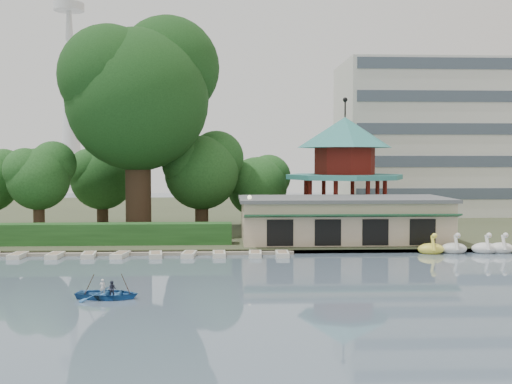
{
  "coord_description": "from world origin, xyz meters",
  "views": [
    {
      "loc": [
        -0.52,
        -34.76,
        7.77
      ],
      "look_at": [
        2.0,
        18.0,
        5.0
      ],
      "focal_mm": 45.0,
      "sensor_mm": 36.0,
      "label": 1
    }
  ],
  "objects": [
    {
      "name": "office_building",
      "position": [
        32.67,
        49.0,
        9.73
      ],
      "size": [
        38.0,
        18.0,
        20.0
      ],
      "color": "silver",
      "rests_on": "shore"
    },
    {
      "name": "rowboat_with_passengers",
      "position": [
        -7.08,
        0.8,
        0.51
      ],
      "size": [
        5.32,
        4.15,
        2.01
      ],
      "color": "#2C67A8",
      "rests_on": "ground"
    },
    {
      "name": "small_trees",
      "position": [
        -11.2,
        32.12,
        6.04
      ],
      "size": [
        39.78,
        16.5,
        10.3
      ],
      "color": "#3A281C",
      "rests_on": "shore"
    },
    {
      "name": "lamp_post",
      "position": [
        1.5,
        19.0,
        3.34
      ],
      "size": [
        0.36,
        0.36,
        4.28
      ],
      "color": "black",
      "rests_on": "shore"
    },
    {
      "name": "ground_plane",
      "position": [
        0.0,
        0.0,
        0.0
      ],
      "size": [
        220.0,
        220.0,
        0.0
      ],
      "primitive_type": "plane",
      "color": "slate",
      "rests_on": "ground"
    },
    {
      "name": "pavilion",
      "position": [
        12.0,
        32.0,
        7.48
      ],
      "size": [
        12.4,
        12.4,
        13.5
      ],
      "color": "beige",
      "rests_on": "shore"
    },
    {
      "name": "embankment",
      "position": [
        0.0,
        17.3,
        0.15
      ],
      "size": [
        220.0,
        0.6,
        0.3
      ],
      "primitive_type": "cube",
      "color": "gray",
      "rests_on": "ground"
    },
    {
      "name": "swan_boats",
      "position": [
        21.46,
        16.66,
        0.4
      ],
      "size": [
        12.57,
        2.01,
        1.92
      ],
      "color": "#FCEE4D",
      "rests_on": "ground"
    },
    {
      "name": "boathouse",
      "position": [
        10.0,
        21.97,
        2.37
      ],
      "size": [
        18.6,
        9.39,
        3.9
      ],
      "color": "beige",
      "rests_on": "shore"
    },
    {
      "name": "broadcast_tower",
      "position": [
        -42.0,
        140.0,
        33.98
      ],
      "size": [
        8.0,
        8.0,
        96.0
      ],
      "color": "silver",
      "rests_on": "ground"
    },
    {
      "name": "hedge",
      "position": [
        -15.0,
        20.5,
        1.3
      ],
      "size": [
        30.0,
        2.0,
        1.8
      ],
      "primitive_type": "cube",
      "color": "#245421",
      "rests_on": "shore"
    },
    {
      "name": "big_tree",
      "position": [
        -8.81,
        28.22,
        14.53
      ],
      "size": [
        15.13,
        14.1,
        21.56
      ],
      "color": "#3A281C",
      "rests_on": "shore"
    },
    {
      "name": "shore",
      "position": [
        0.0,
        52.0,
        0.2
      ],
      "size": [
        220.0,
        70.0,
        0.4
      ],
      "primitive_type": "cube",
      "color": "#424930",
      "rests_on": "ground"
    },
    {
      "name": "moored_rowboats",
      "position": [
        -11.38,
        15.81,
        0.18
      ],
      "size": [
        31.86,
        2.7,
        0.36
      ],
      "color": "silver",
      "rests_on": "ground"
    },
    {
      "name": "dock",
      "position": [
        -12.0,
        17.2,
        0.12
      ],
      "size": [
        34.0,
        1.6,
        0.24
      ],
      "primitive_type": "cube",
      "color": "gray",
      "rests_on": "ground"
    }
  ]
}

